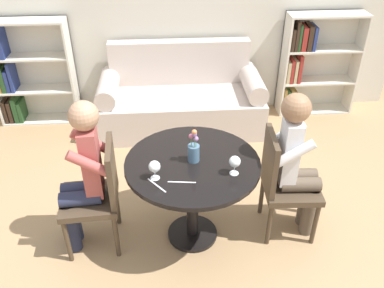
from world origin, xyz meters
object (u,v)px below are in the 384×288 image
at_px(chair_right, 283,180).
at_px(wine_glass_right, 235,162).
at_px(flower_vase, 194,150).
at_px(bookshelf_left, 25,74).
at_px(bookshelf_right, 310,63).
at_px(couch, 181,101).
at_px(person_left, 83,175).
at_px(chair_left, 98,192).
at_px(person_right, 297,163).
at_px(wine_glass_left, 154,167).

distance_m(chair_right, wine_glass_right, 0.58).
bearing_deg(flower_vase, chair_right, 2.23).
bearing_deg(bookshelf_left, bookshelf_right, -0.03).
relative_size(couch, person_left, 1.45).
bearing_deg(chair_right, couch, 25.11).
bearing_deg(couch, person_left, -113.93).
relative_size(couch, chair_right, 2.01).
bearing_deg(chair_right, chair_left, 94.62).
height_order(bookshelf_left, chair_right, bookshelf_left).
relative_size(chair_right, person_right, 0.73).
bearing_deg(chair_left, bookshelf_left, -156.35).
relative_size(couch, bookshelf_right, 1.51).
height_order(bookshelf_left, flower_vase, bookshelf_left).
bearing_deg(person_left, chair_right, 88.20).
height_order(person_right, flower_vase, person_right).
bearing_deg(person_left, couch, 152.43).
relative_size(couch, wine_glass_left, 12.96).
height_order(person_right, wine_glass_left, person_right).
relative_size(bookshelf_right, person_left, 0.96).
relative_size(bookshelf_right, person_right, 0.97).
bearing_deg(bookshelf_left, flower_vase, -49.01).
xyz_separation_m(couch, wine_glass_left, (-0.27, -1.94, 0.52)).
height_order(chair_right, flower_vase, flower_vase).
bearing_deg(wine_glass_right, bookshelf_right, 60.18).
relative_size(person_right, flower_vase, 4.48).
height_order(bookshelf_left, chair_left, bookshelf_left).
bearing_deg(chair_right, bookshelf_right, -19.59).
relative_size(couch, bookshelf_left, 1.51).
xyz_separation_m(bookshelf_right, chair_left, (-2.24, -2.04, -0.11)).
distance_m(couch, flower_vase, 1.83).
bearing_deg(chair_right, person_right, -92.08).
height_order(chair_right, wine_glass_left, chair_right).
xyz_separation_m(bookshelf_right, flower_vase, (-1.53, -2.03, 0.22)).
bearing_deg(person_right, wine_glass_left, 103.91).
distance_m(couch, chair_left, 1.91).
xyz_separation_m(person_right, flower_vase, (-0.78, -0.02, 0.16)).
height_order(couch, wine_glass_left, couch).
distance_m(chair_left, flower_vase, 0.79).
bearing_deg(wine_glass_right, wine_glass_left, -178.56).
relative_size(bookshelf_right, wine_glass_right, 8.47).
distance_m(chair_left, person_right, 1.50).
height_order(chair_right, wine_glass_right, chair_right).
distance_m(chair_right, wine_glass_left, 1.05).
height_order(bookshelf_right, person_right, person_right).
height_order(chair_right, person_left, person_left).
distance_m(bookshelf_left, chair_left, 2.30).
relative_size(bookshelf_left, chair_left, 1.33).
xyz_separation_m(couch, bookshelf_left, (-1.75, 0.27, 0.27)).
distance_m(bookshelf_left, person_left, 2.27).
height_order(person_left, person_right, person_left).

